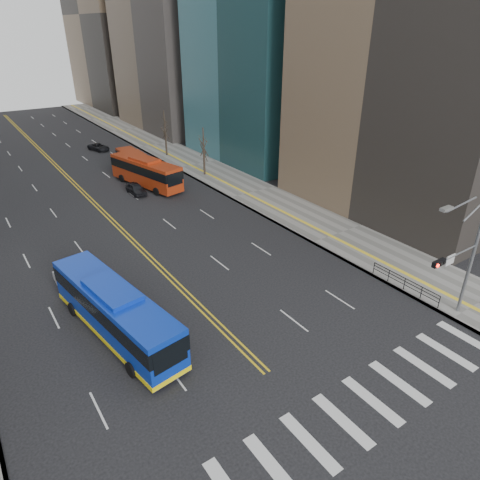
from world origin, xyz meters
The scene contains 13 objects.
ground centered at (0.00, 0.00, 0.00)m, with size 220.00×220.00×0.00m, color black.
sidewalk_right centered at (17.50, 45.00, 0.07)m, with size 7.00×130.00×0.15m, color slate.
crosswalk centered at (0.00, 0.00, 0.01)m, with size 26.70×4.00×0.01m.
centerline centered at (0.00, 55.00, 0.01)m, with size 0.55×100.00×0.01m.
signal_mast centered at (13.77, 2.00, 4.86)m, with size 5.37×0.37×9.39m.
pedestrian_railing centered at (14.30, 6.00, 0.82)m, with size 0.06×6.06×1.02m.
street_trees centered at (-7.18, 34.55, 4.87)m, with size 35.20×47.20×7.60m.
blue_bus centered at (-6.09, 13.63, 1.95)m, with size 4.61×13.12×3.72m.
red_bus_near centered at (7.63, 40.48, 2.06)m, with size 5.27×12.02×3.70m.
red_bus_far centered at (8.22, 44.98, 1.83)m, with size 2.83×10.35×3.29m.
car_white centered at (-7.33, 21.18, 0.64)m, with size 1.36×3.90×1.28m, color white.
car_dark_mid centered at (5.32, 38.45, 0.66)m, with size 1.56×3.88×1.32m, color black.
car_dark_far centered at (8.09, 61.43, 0.58)m, with size 1.92×4.17×1.16m, color black.
Camera 1 is at (-12.32, -10.08, 18.77)m, focal length 32.00 mm.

